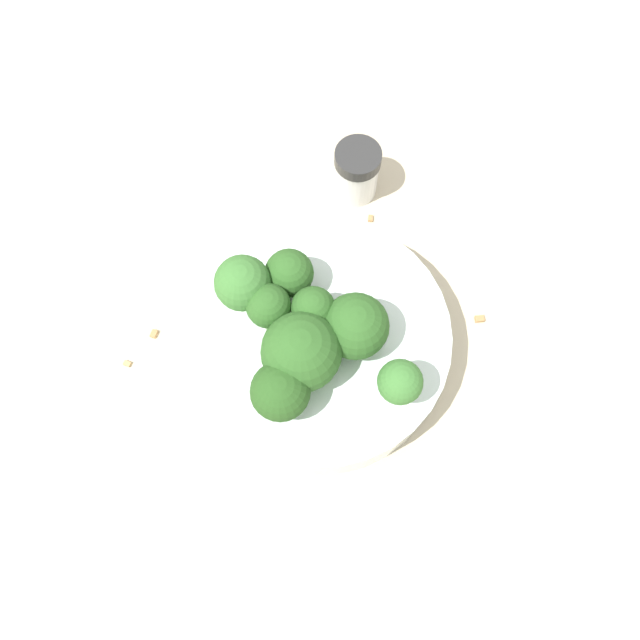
{
  "coord_description": "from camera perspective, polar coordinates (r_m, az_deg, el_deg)",
  "views": [
    {
      "loc": [
        0.08,
        0.14,
        0.51
      ],
      "look_at": [
        0.0,
        0.0,
        0.08
      ],
      "focal_mm": 35.0,
      "sensor_mm": 36.0,
      "label": 1
    }
  ],
  "objects": [
    {
      "name": "ground_plane",
      "position": [
        0.54,
        0.0,
        -2.95
      ],
      "size": [
        3.0,
        3.0,
        0.0
      ],
      "primitive_type": "plane",
      "color": "beige"
    },
    {
      "name": "bowl",
      "position": [
        0.51,
        0.0,
        -2.12
      ],
      "size": [
        0.21,
        0.21,
        0.05
      ],
      "primitive_type": "cylinder",
      "color": "silver",
      "rests_on": "ground_plane"
    },
    {
      "name": "broccoli_floret_0",
      "position": [
        0.45,
        -1.7,
        -2.94
      ],
      "size": [
        0.06,
        0.06,
        0.06
      ],
      "color": "#8EB770",
      "rests_on": "bowl"
    },
    {
      "name": "broccoli_floret_1",
      "position": [
        0.46,
        -4.7,
        1.16
      ],
      "size": [
        0.03,
        0.03,
        0.05
      ],
      "color": "#84AD66",
      "rests_on": "bowl"
    },
    {
      "name": "broccoli_floret_2",
      "position": [
        0.48,
        -3.32,
        3.98
      ],
      "size": [
        0.04,
        0.04,
        0.05
      ],
      "color": "#84AD66",
      "rests_on": "bowl"
    },
    {
      "name": "broccoli_floret_3",
      "position": [
        0.45,
        -3.64,
        -6.55
      ],
      "size": [
        0.04,
        0.04,
        0.05
      ],
      "color": "#7A9E5B",
      "rests_on": "bowl"
    },
    {
      "name": "broccoli_floret_4",
      "position": [
        0.46,
        3.26,
        -0.58
      ],
      "size": [
        0.05,
        0.05,
        0.05
      ],
      "color": "#7A9E5B",
      "rests_on": "bowl"
    },
    {
      "name": "broccoli_floret_5",
      "position": [
        0.46,
        -0.18,
        1.22
      ],
      "size": [
        0.03,
        0.03,
        0.05
      ],
      "color": "#84AD66",
      "rests_on": "bowl"
    },
    {
      "name": "broccoli_floret_6",
      "position": [
        0.47,
        -7.06,
        3.26
      ],
      "size": [
        0.04,
        0.04,
        0.06
      ],
      "color": "#8EB770",
      "rests_on": "bowl"
    },
    {
      "name": "broccoli_floret_7",
      "position": [
        0.45,
        7.3,
        -5.72
      ],
      "size": [
        0.03,
        0.03,
        0.05
      ],
      "color": "#8EB770",
      "rests_on": "bowl"
    },
    {
      "name": "pepper_shaker",
      "position": [
        0.58,
        3.37,
        13.36
      ],
      "size": [
        0.04,
        0.04,
        0.06
      ],
      "color": "silver",
      "rests_on": "ground_plane"
    },
    {
      "name": "almond_crumb_0",
      "position": [
        0.59,
        4.65,
        9.31
      ],
      "size": [
        0.01,
        0.01,
        0.01
      ],
      "primitive_type": "cube",
      "rotation": [
        0.0,
        0.0,
        0.95
      ],
      "color": "#AD7F4C",
      "rests_on": "ground_plane"
    },
    {
      "name": "almond_crumb_1",
      "position": [
        0.56,
        -14.98,
        -1.17
      ],
      "size": [
        0.01,
        0.01,
        0.01
      ],
      "primitive_type": "cube",
      "rotation": [
        0.0,
        0.0,
        3.85
      ],
      "color": "#AD7F4C",
      "rests_on": "ground_plane"
    },
    {
      "name": "almond_crumb_2",
      "position": [
        0.56,
        14.42,
        0.17
      ],
      "size": [
        0.01,
        0.01,
        0.01
      ],
      "primitive_type": "cube",
      "rotation": [
        0.0,
        0.0,
        2.68
      ],
      "color": "#AD7F4C",
      "rests_on": "ground_plane"
    },
    {
      "name": "almond_crumb_3",
      "position": [
        0.55,
        -17.25,
        -3.79
      ],
      "size": [
        0.01,
        0.01,
        0.01
      ],
      "primitive_type": "cube",
      "rotation": [
        0.0,
        0.0,
        2.24
      ],
      "color": "tan",
      "rests_on": "ground_plane"
    }
  ]
}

